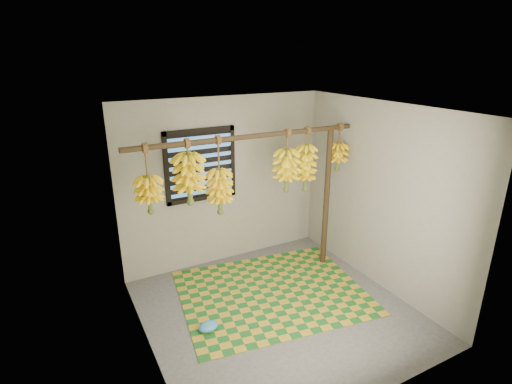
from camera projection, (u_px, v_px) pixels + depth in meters
floor at (277, 311)px, 4.80m from camera, size 3.00×3.00×0.01m
ceiling at (282, 109)px, 4.00m from camera, size 3.00×3.00×0.01m
wall_back at (224, 182)px, 5.65m from camera, size 3.00×0.01×2.40m
wall_left at (142, 250)px, 3.73m from camera, size 0.01×3.00×2.40m
wall_right at (381, 197)px, 5.07m from camera, size 0.01×3.00×2.40m
window at (201, 165)px, 5.37m from camera, size 1.00×0.04×1.00m
hanging_pole at (250, 137)px, 4.72m from camera, size 3.00×0.06×0.06m
support_post at (326, 199)px, 5.58m from camera, size 0.08×0.08×2.00m
woven_mat at (272, 292)px, 5.17m from camera, size 2.55×2.16×0.01m
plastic_bag at (208, 326)px, 4.44m from camera, size 0.26×0.20×0.10m
banana_bunch_a at (149, 194)px, 4.34m from camera, size 0.30×0.30×0.79m
banana_bunch_b at (189, 179)px, 4.51m from camera, size 0.35×0.35×0.76m
banana_bunch_c at (220, 191)px, 4.74m from camera, size 0.30×0.30×0.95m
banana_bunch_d at (306, 168)px, 5.25m from camera, size 0.28×0.28×0.86m
banana_bunch_e at (287, 170)px, 5.11m from camera, size 0.34×0.34×0.82m
banana_bunch_f at (338, 157)px, 5.45m from camera, size 0.27×0.27×0.67m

